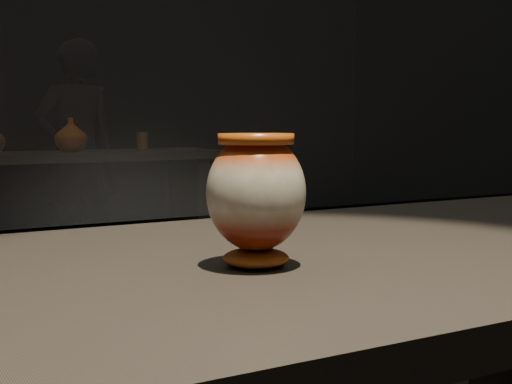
% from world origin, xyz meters
% --- Properties ---
extents(main_vase, '(0.18, 0.18, 0.18)m').
position_xyz_m(main_vase, '(-0.02, -0.05, 1.00)').
color(main_vase, maroon).
rests_on(main_vase, display_plinth).
extents(back_shelf, '(2.00, 0.60, 0.90)m').
position_xyz_m(back_shelf, '(0.61, 3.47, 0.64)').
color(back_shelf, black).
rests_on(back_shelf, ground).
extents(back_vase_mid, '(0.21, 0.21, 0.21)m').
position_xyz_m(back_vase_mid, '(0.69, 3.51, 1.00)').
color(back_vase_mid, maroon).
rests_on(back_vase_mid, back_shelf).
extents(back_vase_right, '(0.07, 0.07, 0.11)m').
position_xyz_m(back_vase_right, '(1.15, 3.50, 0.96)').
color(back_vase_right, brown).
rests_on(back_vase_right, back_shelf).
extents(visitor, '(0.63, 0.42, 1.69)m').
position_xyz_m(visitor, '(0.97, 4.42, 0.84)').
color(visitor, black).
rests_on(visitor, ground).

